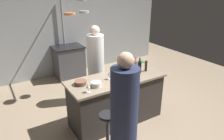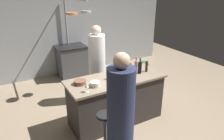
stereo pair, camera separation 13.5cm
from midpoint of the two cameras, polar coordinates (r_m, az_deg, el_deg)
name	(u,v)px [view 1 (the left image)]	position (r m, az deg, el deg)	size (l,w,h in m)	color
ground_plane	(116,120)	(4.22, 0.15, -13.36)	(9.00, 9.00, 0.00)	gray
back_wall	(61,29)	(6.15, -14.21, 10.76)	(6.40, 0.16, 2.60)	#9EA3A8
kitchen_island	(116,99)	(3.97, 0.16, -8.04)	(1.80, 0.72, 0.90)	#332D2B
stove_range	(69,62)	(6.01, -12.25, 2.19)	(0.80, 0.64, 0.89)	#47474C
chef	(96,67)	(4.58, -5.23, 0.76)	(0.36, 0.36, 1.69)	white
bar_stool_left	(108,131)	(3.34, -2.41, -16.28)	(0.28, 0.28, 0.68)	#4C4C51
guest_left	(124,119)	(2.86, 1.90, -13.16)	(0.36, 0.36, 1.73)	#262D4C
overhead_pot_rack	(70,22)	(5.25, -12.12, 12.75)	(0.58, 1.53, 2.17)	gray
potted_plant	(140,68)	(5.87, 7.08, 0.51)	(0.36, 0.36, 0.52)	brown
cutting_board	(120,74)	(3.88, 1.08, -1.24)	(0.32, 0.22, 0.02)	#997047
pepper_mill	(146,66)	(4.06, 8.30, 1.09)	(0.05, 0.05, 0.21)	#382319
wine_bottle_green	(131,73)	(3.69, 4.02, -0.78)	(0.07, 0.07, 0.30)	#193D23
wine_bottle_rose	(136,65)	(4.06, 5.48, 1.29)	(0.07, 0.07, 0.29)	#B78C8E
wine_bottle_dark	(139,67)	(3.96, 6.52, 0.77)	(0.07, 0.07, 0.30)	black
wine_glass_near_right_guest	(88,86)	(3.26, -7.68, -4.41)	(0.07, 0.07, 0.15)	silver
wine_glass_by_chef	(110,74)	(3.67, -1.69, -1.01)	(0.07, 0.07, 0.15)	silver
wine_glass_near_left_guest	(119,76)	(3.56, 0.95, -1.76)	(0.07, 0.07, 0.15)	silver
mixing_bowl_wooden	(81,83)	(3.55, -9.62, -3.44)	(0.20, 0.20, 0.07)	brown
mixing_bowl_ceramic	(96,84)	(3.45, -5.49, -3.91)	(0.16, 0.16, 0.08)	silver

